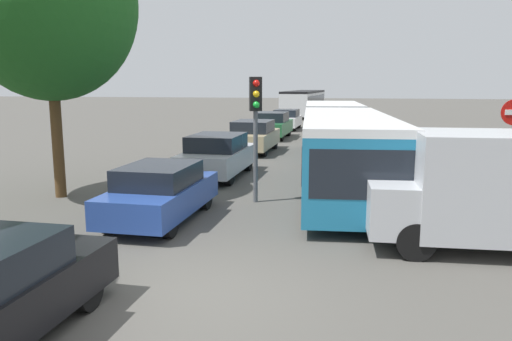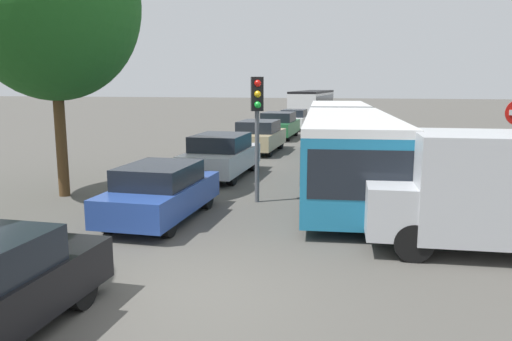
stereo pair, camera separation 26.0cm
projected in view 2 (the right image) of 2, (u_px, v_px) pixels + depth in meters
ground_plane at (185, 296)px, 7.71m from camera, size 200.00×200.00×0.00m
articulated_bus at (343, 137)px, 17.53m from camera, size 3.52×15.90×2.34m
city_bus_rear at (313, 102)px, 48.66m from camera, size 3.47×11.58×2.46m
queued_car_blue at (161, 192)px, 11.85m from camera, size 1.78×3.96×1.36m
queued_car_silver at (221, 155)px, 17.36m from camera, size 1.95×4.33×1.49m
queued_car_tan at (259, 136)px, 23.50m from camera, size 1.95×4.35×1.49m
queued_car_green at (279, 125)px, 29.42m from camera, size 2.00×4.46×1.53m
queued_car_white at (294, 119)px, 34.93m from camera, size 1.82×4.06×1.39m
white_van at (511, 189)px, 9.50m from camera, size 5.06×2.14×2.31m
traffic_light at (257, 111)px, 13.32m from camera, size 0.38×0.40×3.40m
tree_left_mid at (52, 3)px, 13.59m from camera, size 4.80×4.80×8.05m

